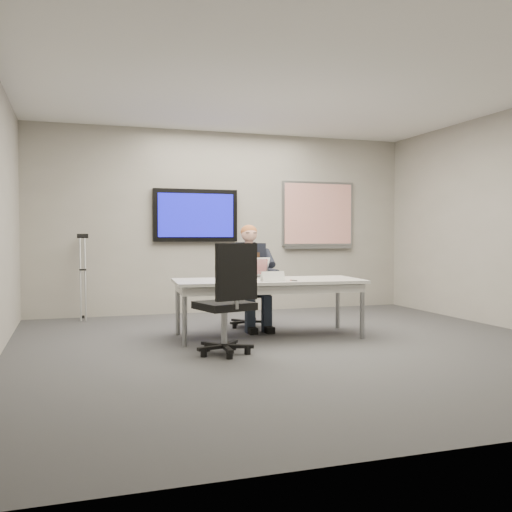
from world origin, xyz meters
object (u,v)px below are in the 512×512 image
object	(u,v)px
conference_table	(268,286)
office_chair_near	(227,320)
seated_person	(253,287)
office_chair_far	(248,303)
laptop	(259,273)

from	to	relation	value
conference_table	office_chair_near	bearing A→B (deg)	-125.91
conference_table	seated_person	world-z (taller)	seated_person
conference_table	office_chair_far	size ratio (longest dim) A/B	2.28
seated_person	laptop	distance (m)	0.36
conference_table	office_chair_near	world-z (taller)	office_chair_near
office_chair_far	conference_table	bearing A→B (deg)	-70.82
office_chair_far	seated_person	bearing A→B (deg)	-74.22
office_chair_far	laptop	xyz separation A→B (m)	(-0.03, -0.54, 0.43)
office_chair_near	seated_person	distance (m)	1.60
seated_person	office_chair_far	bearing A→B (deg)	92.37
office_chair_near	seated_person	xyz separation A→B (m)	(0.72, 1.41, 0.19)
office_chair_near	laptop	world-z (taller)	office_chair_near
conference_table	office_chair_near	distance (m)	1.16
seated_person	laptop	world-z (taller)	seated_person
office_chair_near	laptop	distance (m)	1.38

